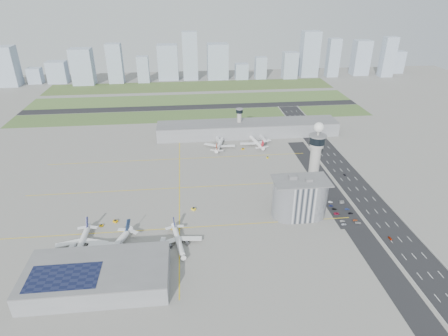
{
  "coord_description": "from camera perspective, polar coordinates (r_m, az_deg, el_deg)",
  "views": [
    {
      "loc": [
        -30.97,
        -258.51,
        164.18
      ],
      "look_at": [
        0.0,
        35.0,
        15.0
      ],
      "focal_mm": 30.0,
      "sensor_mm": 36.0,
      "label": 1
    }
  ],
  "objects": [
    {
      "name": "skyline_bldg_16",
      "position": [
        783.01,
        23.69,
        15.24
      ],
      "size": [
        23.04,
        18.43,
        71.56
      ],
      "primitive_type": "cube",
      "color": "#9EADC1",
      "rests_on": "ground"
    },
    {
      "name": "terminal_pier",
      "position": [
        441.26,
        3.65,
        6.02
      ],
      "size": [
        210.0,
        32.0,
        15.8
      ],
      "color": "gray",
      "rests_on": "ground"
    },
    {
      "name": "jet_bridge_far_1",
      "position": [
        430.59,
        5.55,
        4.68
      ],
      "size": [
        5.39,
        14.31,
        5.7
      ],
      "primitive_type": null,
      "rotation": [
        0.0,
        0.0,
        -1.4
      ],
      "color": "silver",
      "rests_on": "ground"
    },
    {
      "name": "tug_1",
      "position": [
        296.85,
        -16.22,
        -7.77
      ],
      "size": [
        4.05,
        3.74,
        1.94
      ],
      "primitive_type": null,
      "rotation": [
        0.0,
        0.0,
        0.99
      ],
      "color": "#D19204",
      "rests_on": "ground"
    },
    {
      "name": "parking_lot",
      "position": [
        311.49,
        17.58,
        -6.4
      ],
      "size": [
        20.0,
        44.0,
        0.1
      ],
      "primitive_type": "cube",
      "color": "black",
      "rests_on": "ground"
    },
    {
      "name": "grass_strip_2",
      "position": [
        659.36,
        -4.99,
        12.3
      ],
      "size": [
        480.0,
        70.0,
        0.08
      ],
      "primitive_type": "cube",
      "color": "#49632E",
      "rests_on": "ground"
    },
    {
      "name": "skyline_bldg_4",
      "position": [
        708.47,
        -20.75,
        14.25
      ],
      "size": [
        35.81,
        28.65,
        60.36
      ],
      "primitive_type": "cube",
      "color": "#9EADC1",
      "rests_on": "ground"
    },
    {
      "name": "car_lot_2",
      "position": [
        307.17,
        16.78,
        -6.66
      ],
      "size": [
        4.56,
        2.35,
        1.23
      ],
      "primitive_type": "imported",
      "rotation": [
        0.0,
        0.0,
        1.5
      ],
      "color": "#B61B44",
      "rests_on": "ground"
    },
    {
      "name": "car_lot_4",
      "position": [
        316.03,
        15.99,
        -5.53
      ],
      "size": [
        3.61,
        1.87,
        1.17
      ],
      "primitive_type": "imported",
      "rotation": [
        0.0,
        0.0,
        1.43
      ],
      "color": "navy",
      "rests_on": "ground"
    },
    {
      "name": "taxiway_line_v",
      "position": [
        332.07,
        -6.8,
        -3.02
      ],
      "size": [
        0.6,
        260.0,
        0.01
      ],
      "primitive_type": "cube",
      "color": "yellow",
      "rests_on": "ground"
    },
    {
      "name": "jet_bridge_near_2",
      "position": [
        255.97,
        -9.83,
        -12.73
      ],
      "size": [
        5.39,
        14.31,
        5.7
      ],
      "primitive_type": null,
      "rotation": [
        0.0,
        0.0,
        1.4
      ],
      "color": "silver",
      "rests_on": "ground"
    },
    {
      "name": "airplane_far_a",
      "position": [
        407.81,
        -0.66,
        3.95
      ],
      "size": [
        44.36,
        48.63,
        11.44
      ],
      "primitive_type": null,
      "rotation": [
        0.0,
        0.0,
        1.3
      ],
      "color": "white",
      "rests_on": "ground"
    },
    {
      "name": "grass_strip_1",
      "position": [
        582.23,
        -4.78,
        10.35
      ],
      "size": [
        480.0,
        60.0,
        0.08
      ],
      "primitive_type": "cube",
      "color": "#4A6C33",
      "rests_on": "ground"
    },
    {
      "name": "near_terminal",
      "position": [
        243.5,
        -18.7,
        -15.32
      ],
      "size": [
        84.0,
        42.0,
        13.0
      ],
      "color": "gray",
      "rests_on": "ground"
    },
    {
      "name": "skyline_bldg_14",
      "position": [
        749.62,
        16.29,
        15.83
      ],
      "size": [
        21.59,
        17.28,
        68.75
      ],
      "primitive_type": "cube",
      "color": "#9EADC1",
      "rests_on": "ground"
    },
    {
      "name": "barrier_right",
      "position": [
        345.22,
        22.52,
        -3.73
      ],
      "size": [
        0.6,
        500.0,
        1.2
      ],
      "primitive_type": "cube",
      "color": "#9E9E99",
      "rests_on": "ground"
    },
    {
      "name": "landside_road",
      "position": [
        321.45,
        17.12,
        -5.23
      ],
      "size": [
        18.0,
        260.0,
        0.08
      ],
      "primitive_type": "cube",
      "color": "black",
      "rests_on": "ground"
    },
    {
      "name": "skyline_bldg_9",
      "position": [
        706.2,
        -0.98,
        15.95
      ],
      "size": [
        36.96,
        29.57,
        62.11
      ],
      "primitive_type": "cube",
      "color": "#9EADC1",
      "rests_on": "ground"
    },
    {
      "name": "skyline_bldg_7",
      "position": [
        708.68,
        -8.54,
        15.67
      ],
      "size": [
        35.76,
        28.61,
        61.22
      ],
      "primitive_type": "cube",
      "color": "#9EADC1",
      "rests_on": "ground"
    },
    {
      "name": "car_hw_0",
      "position": [
        293.35,
        24.0,
        -9.76
      ],
      "size": [
        1.81,
        3.95,
        1.31
      ],
      "primitive_type": "imported",
      "rotation": [
        0.0,
        0.0,
        0.07
      ],
      "color": "#9E2107",
      "rests_on": "ground"
    },
    {
      "name": "car_lot_9",
      "position": [
        315.35,
        18.27,
        -5.96
      ],
      "size": [
        3.79,
        1.57,
        1.22
      ],
      "primitive_type": "imported",
      "rotation": [
        0.0,
        0.0,
        1.49
      ],
      "color": "navy",
      "rests_on": "ground"
    },
    {
      "name": "car_lot_1",
      "position": [
        299.8,
        17.6,
        -7.69
      ],
      "size": [
        3.91,
        1.41,
        1.28
      ],
      "primitive_type": "imported",
      "rotation": [
        0.0,
        0.0,
        1.58
      ],
      "color": "slate",
      "rests_on": "ground"
    },
    {
      "name": "ground",
      "position": [
        307.8,
        0.69,
        -5.42
      ],
      "size": [
        1000.0,
        1000.0,
        0.0
      ],
      "primitive_type": "plane",
      "color": "gray"
    },
    {
      "name": "jet_bridge_far_0",
      "position": [
        423.8,
        -1.11,
        4.43
      ],
      "size": [
        5.39,
        14.31,
        5.7
      ],
      "primitive_type": null,
      "rotation": [
        0.0,
        0.0,
        -1.4
      ],
      "color": "silver",
      "rests_on": "ground"
    },
    {
      "name": "skyline_bldg_12",
      "position": [
        720.57,
        10.0,
        15.17
      ],
      "size": [
        26.14,
        20.92,
        46.89
      ],
      "primitive_type": "cube",
      "color": "#9EADC1",
      "rests_on": "ground"
    },
    {
      "name": "skyline_bldg_13",
      "position": [
        740.11,
        12.9,
        16.57
      ],
      "size": [
        32.26,
        25.81,
        81.2
      ],
      "primitive_type": "cube",
      "color": "#9EADC1",
      "rests_on": "ground"
    },
    {
      "name": "airplane_near_c",
      "position": [
        262.49,
        -6.98,
        -10.61
      ],
      "size": [
        39.98,
        44.76,
        11.05
      ],
      "primitive_type": null,
      "rotation": [
        0.0,
        0.0,
        -1.39
      ],
      "color": "white",
      "rests_on": "ground"
    },
    {
      "name": "car_lot_3",
      "position": [
        312.51,
        16.46,
        -6.0
      ],
      "size": [
        4.01,
        2.18,
        1.1
      ],
      "primitive_type": "imported",
      "rotation": [
        0.0,
        0.0,
        1.4
      ],
      "color": "black",
      "rests_on": "ground"
    },
    {
      "name": "secondary_tower",
      "position": [
        437.87,
        2.35,
        7.4
      ],
      "size": [
        8.6,
        8.6,
        31.9
      ],
      "color": "#ADAAA5",
      "rests_on": "ground"
    },
    {
      "name": "skyline_bldg_8",
      "position": [
        700.95,
        -5.2,
        16.65
      ],
      "size": [
        26.33,
        21.06,
        83.39
      ],
      "primitive_type": "cube",
      "color": "#9EADC1",
      "rests_on": "ground"
    },
    {
      "name": "car_lot_6",
      "position": [
        301.44,
        19.76,
        -7.86
      ],
      "size": [
        4.75,
        2.59,
        1.26
      ],
      "primitive_type": "imported",
      "rotation": [
        0.0,
        0.0,
        1.46
      ],
      "color": "#A3A3A3",
      "rests_on": "ground"
    },
    {
      "name": "skyline_bldg_5",
      "position": [
        700.86,
        -16.27,
        15.04
      ],
      "size": [
        25.49,
        20.39,
        66.89
      ],
      "primitive_type": "cube",
      "color": "#9EADC1",
      "rests_on": "ground"
    },
    {
      "name": "car_lot_5",
      "position": [
        320.86,
        15.91,
        -5.0
      ],
      "size": [
        3.54,
        1.66,
        1.12
      ],
      "primitive_type": "imported",
      "rotation": [
        0.0,
        0.0,
        1.43
      ],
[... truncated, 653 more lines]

